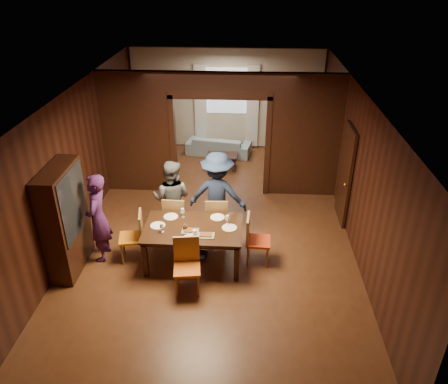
# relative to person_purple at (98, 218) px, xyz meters

# --- Properties ---
(floor) EXTENTS (9.00, 9.00, 0.00)m
(floor) POSITION_rel_person_purple_xyz_m (2.06, 1.19, -0.86)
(floor) COLOR #502B16
(floor) RESTS_ON ground
(ceiling) EXTENTS (5.50, 9.00, 0.02)m
(ceiling) POSITION_rel_person_purple_xyz_m (2.06, 1.19, 2.04)
(ceiling) COLOR silver
(ceiling) RESTS_ON room_walls
(room_walls) EXTENTS (5.52, 9.01, 2.90)m
(room_walls) POSITION_rel_person_purple_xyz_m (2.06, 3.08, 0.64)
(room_walls) COLOR black
(room_walls) RESTS_ON floor
(person_purple) EXTENTS (0.44, 0.65, 1.73)m
(person_purple) POSITION_rel_person_purple_xyz_m (0.00, 0.00, 0.00)
(person_purple) COLOR #431B4F
(person_purple) RESTS_ON floor
(person_grey) EXTENTS (0.88, 0.73, 1.64)m
(person_grey) POSITION_rel_person_purple_xyz_m (1.22, 0.86, -0.04)
(person_grey) COLOR #515358
(person_grey) RESTS_ON floor
(person_navy) EXTENTS (1.24, 0.81, 1.81)m
(person_navy) POSITION_rel_person_purple_xyz_m (2.12, 0.94, 0.04)
(person_navy) COLOR #1A2542
(person_navy) RESTS_ON floor
(sofa) EXTENTS (1.92, 1.01, 0.53)m
(sofa) POSITION_rel_person_purple_xyz_m (1.87, 5.04, -0.60)
(sofa) COLOR #92ABBF
(sofa) RESTS_ON floor
(serving_bowl) EXTENTS (0.31, 0.31, 0.08)m
(serving_bowl) POSITION_rel_person_purple_xyz_m (1.85, 0.07, -0.07)
(serving_bowl) COLOR black
(serving_bowl) RESTS_ON dining_table
(dining_table) EXTENTS (1.78, 1.11, 0.76)m
(dining_table) POSITION_rel_person_purple_xyz_m (1.75, -0.05, -0.48)
(dining_table) COLOR black
(dining_table) RESTS_ON floor
(coffee_table) EXTENTS (0.80, 0.50, 0.40)m
(coffee_table) POSITION_rel_person_purple_xyz_m (2.02, 4.08, -0.66)
(coffee_table) COLOR black
(coffee_table) RESTS_ON floor
(chair_left) EXTENTS (0.52, 0.52, 0.97)m
(chair_left) POSITION_rel_person_purple_xyz_m (0.57, 0.00, -0.38)
(chair_left) COLOR orange
(chair_left) RESTS_ON floor
(chair_right) EXTENTS (0.46, 0.46, 0.97)m
(chair_right) POSITION_rel_person_purple_xyz_m (2.94, 0.03, -0.38)
(chair_right) COLOR red
(chair_right) RESTS_ON floor
(chair_far_l) EXTENTS (0.46, 0.46, 0.97)m
(chair_far_l) POSITION_rel_person_purple_xyz_m (1.31, 0.75, -0.38)
(chair_far_l) COLOR #D65F14
(chair_far_l) RESTS_ON floor
(chair_far_r) EXTENTS (0.46, 0.46, 0.97)m
(chair_far_r) POSITION_rel_person_purple_xyz_m (2.12, 0.76, -0.38)
(chair_far_r) COLOR orange
(chair_far_r) RESTS_ON floor
(chair_near) EXTENTS (0.49, 0.49, 0.97)m
(chair_near) POSITION_rel_person_purple_xyz_m (1.73, -0.85, -0.38)
(chair_near) COLOR #D86014
(chair_near) RESTS_ON floor
(hutch) EXTENTS (0.40, 1.20, 2.00)m
(hutch) POSITION_rel_person_purple_xyz_m (-0.47, -0.31, 0.14)
(hutch) COLOR black
(hutch) RESTS_ON floor
(door_right) EXTENTS (0.06, 0.90, 2.10)m
(door_right) POSITION_rel_person_purple_xyz_m (4.76, 1.69, 0.19)
(door_right) COLOR black
(door_right) RESTS_ON floor
(window_far) EXTENTS (1.20, 0.03, 1.30)m
(window_far) POSITION_rel_person_purple_xyz_m (2.06, 5.63, 0.84)
(window_far) COLOR silver
(window_far) RESTS_ON back_wall
(curtain_left) EXTENTS (0.35, 0.06, 2.40)m
(curtain_left) POSITION_rel_person_purple_xyz_m (1.31, 5.59, 0.39)
(curtain_left) COLOR white
(curtain_left) RESTS_ON back_wall
(curtain_right) EXTENTS (0.35, 0.06, 2.40)m
(curtain_right) POSITION_rel_person_purple_xyz_m (2.81, 5.59, 0.39)
(curtain_right) COLOR white
(curtain_right) RESTS_ON back_wall
(plate_left) EXTENTS (0.27, 0.27, 0.01)m
(plate_left) POSITION_rel_person_purple_xyz_m (1.10, -0.03, -0.10)
(plate_left) COLOR white
(plate_left) RESTS_ON dining_table
(plate_far_l) EXTENTS (0.27, 0.27, 0.01)m
(plate_far_l) POSITION_rel_person_purple_xyz_m (1.29, 0.29, -0.10)
(plate_far_l) COLOR white
(plate_far_l) RESTS_ON dining_table
(plate_far_r) EXTENTS (0.27, 0.27, 0.01)m
(plate_far_r) POSITION_rel_person_purple_xyz_m (2.17, 0.31, -0.10)
(plate_far_r) COLOR white
(plate_far_r) RESTS_ON dining_table
(plate_right) EXTENTS (0.27, 0.27, 0.01)m
(plate_right) POSITION_rel_person_purple_xyz_m (2.41, -0.03, -0.10)
(plate_right) COLOR silver
(plate_right) RESTS_ON dining_table
(plate_near) EXTENTS (0.27, 0.27, 0.01)m
(plate_near) POSITION_rel_person_purple_xyz_m (1.74, -0.41, -0.10)
(plate_near) COLOR silver
(plate_near) RESTS_ON dining_table
(platter_a) EXTENTS (0.30, 0.20, 0.04)m
(platter_a) POSITION_rel_person_purple_xyz_m (1.71, -0.18, -0.09)
(platter_a) COLOR gray
(platter_a) RESTS_ON dining_table
(platter_b) EXTENTS (0.30, 0.20, 0.04)m
(platter_b) POSITION_rel_person_purple_xyz_m (2.01, -0.31, -0.09)
(platter_b) COLOR gray
(platter_b) RESTS_ON dining_table
(wineglass_left) EXTENTS (0.08, 0.08, 0.18)m
(wineglass_left) POSITION_rel_person_purple_xyz_m (1.22, -0.23, -0.01)
(wineglass_left) COLOR white
(wineglass_left) RESTS_ON dining_table
(wineglass_far) EXTENTS (0.08, 0.08, 0.18)m
(wineglass_far) POSITION_rel_person_purple_xyz_m (1.52, 0.30, -0.01)
(wineglass_far) COLOR silver
(wineglass_far) RESTS_ON dining_table
(wineglass_right) EXTENTS (0.08, 0.08, 0.18)m
(wineglass_right) POSITION_rel_person_purple_xyz_m (2.37, 0.10, -0.01)
(wineglass_right) COLOR white
(wineglass_right) RESTS_ON dining_table
(tumbler) EXTENTS (0.07, 0.07, 0.14)m
(tumbler) POSITION_rel_person_purple_xyz_m (1.82, -0.34, -0.03)
(tumbler) COLOR silver
(tumbler) RESTS_ON dining_table
(condiment_jar) EXTENTS (0.08, 0.08, 0.11)m
(condiment_jar) POSITION_rel_person_purple_xyz_m (1.62, -0.13, -0.05)
(condiment_jar) COLOR #532913
(condiment_jar) RESTS_ON dining_table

